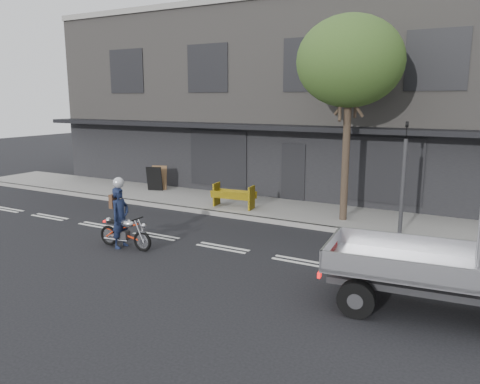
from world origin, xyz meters
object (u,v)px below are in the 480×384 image
at_px(street_tree, 350,62).
at_px(rider, 120,218).
at_px(motorcycle, 125,232).
at_px(traffic_light_pole, 403,185).
at_px(construction_barrier, 230,197).
at_px(sandwich_board, 154,179).

relative_size(street_tree, rider, 3.91).
bearing_deg(motorcycle, traffic_light_pole, 33.53).
xyz_separation_m(traffic_light_pole, motorcycle, (-6.60, -4.68, -1.18)).
bearing_deg(traffic_light_pole, rider, -145.23).
relative_size(rider, construction_barrier, 1.07).
distance_m(traffic_light_pole, motorcycle, 8.18).
xyz_separation_m(street_tree, motorcycle, (-4.60, -5.53, -4.80)).
distance_m(motorcycle, rider, 0.41).
xyz_separation_m(street_tree, construction_barrier, (-4.12, -0.46, -4.68)).
height_order(street_tree, rider, street_tree).
height_order(motorcycle, sandwich_board, sandwich_board).
bearing_deg(street_tree, rider, -130.62).
bearing_deg(sandwich_board, motorcycle, -76.74).
xyz_separation_m(rider, sandwich_board, (-3.99, 6.37, -0.17)).
height_order(street_tree, traffic_light_pole, street_tree).
distance_m(rider, construction_barrier, 5.12).
relative_size(street_tree, motorcycle, 3.74).
distance_m(street_tree, sandwich_board, 9.91).
bearing_deg(street_tree, traffic_light_pole, -23.03).
bearing_deg(sandwich_board, construction_barrier, -35.50).
xyz_separation_m(street_tree, sandwich_board, (-8.74, 0.84, -4.59)).
relative_size(rider, sandwich_board, 1.60).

